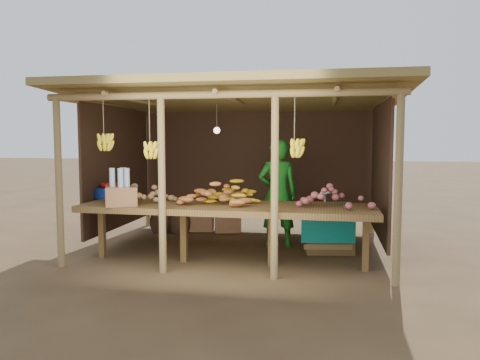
# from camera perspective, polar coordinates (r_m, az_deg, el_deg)

# --- Properties ---
(ground) EXTENTS (60.00, 60.00, 0.00)m
(ground) POSITION_cam_1_polar(r_m,az_deg,el_deg) (7.29, 0.00, -8.25)
(ground) COLOR brown
(ground) RESTS_ON ground
(stall_structure) EXTENTS (4.70, 3.50, 2.43)m
(stall_structure) POSITION_cam_1_polar(r_m,az_deg,el_deg) (7.05, -0.43, 6.96)
(stall_structure) COLOR olive
(stall_structure) RESTS_ON ground
(counter) EXTENTS (3.90, 1.05, 0.80)m
(counter) POSITION_cam_1_polar(r_m,az_deg,el_deg) (6.23, -1.63, -3.61)
(counter) COLOR brown
(counter) RESTS_ON ground
(potato_heap) EXTENTS (0.87, 0.54, 0.36)m
(potato_heap) POSITION_cam_1_polar(r_m,az_deg,el_deg) (6.63, -11.84, -1.09)
(potato_heap) COLOR #93704C
(potato_heap) RESTS_ON counter
(sweet_potato_heap) EXTENTS (1.07, 0.86, 0.36)m
(sweet_potato_heap) POSITION_cam_1_polar(r_m,az_deg,el_deg) (6.25, -2.80, -1.38)
(sweet_potato_heap) COLOR #B8692F
(sweet_potato_heap) RESTS_ON counter
(onion_heap) EXTENTS (1.00, 0.71, 0.36)m
(onion_heap) POSITION_cam_1_polar(r_m,az_deg,el_deg) (6.07, 11.59, -1.63)
(onion_heap) COLOR #A55053
(onion_heap) RESTS_ON counter
(banana_pile) EXTENTS (0.70, 0.51, 0.35)m
(banana_pile) POSITION_cam_1_polar(r_m,az_deg,el_deg) (6.47, -0.68, -1.17)
(banana_pile) COLOR yellow
(banana_pile) RESTS_ON counter
(tomato_basin) EXTENTS (0.43, 0.43, 0.23)m
(tomato_basin) POSITION_cam_1_polar(r_m,az_deg,el_deg) (7.25, -15.70, -1.34)
(tomato_basin) COLOR navy
(tomato_basin) RESTS_ON counter
(bottle_box) EXTENTS (0.49, 0.45, 0.50)m
(bottle_box) POSITION_cam_1_polar(r_m,az_deg,el_deg) (6.31, -14.25, -1.34)
(bottle_box) COLOR #956242
(bottle_box) RESTS_ON counter
(vendor) EXTENTS (0.67, 0.51, 1.66)m
(vendor) POSITION_cam_1_polar(r_m,az_deg,el_deg) (7.27, 4.64, -1.64)
(vendor) COLOR #19731E
(vendor) RESTS_ON ground
(tarp_crate) EXTENTS (0.86, 0.77, 0.92)m
(tarp_crate) POSITION_cam_1_polar(r_m,az_deg,el_deg) (7.13, 10.70, -5.55)
(tarp_crate) COLOR brown
(tarp_crate) RESTS_ON ground
(carton_stack) EXTENTS (1.03, 0.46, 0.73)m
(carton_stack) POSITION_cam_1_polar(r_m,az_deg,el_deg) (8.42, -2.61, -4.21)
(carton_stack) COLOR #956242
(carton_stack) RESTS_ON ground
(burlap_sacks) EXTENTS (0.75, 0.39, 0.53)m
(burlap_sacks) POSITION_cam_1_polar(r_m,az_deg,el_deg) (8.46, -8.50, -4.86)
(burlap_sacks) COLOR #442C1F
(burlap_sacks) RESTS_ON ground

